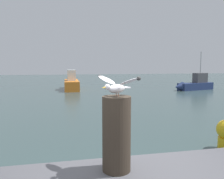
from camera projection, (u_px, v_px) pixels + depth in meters
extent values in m
cylinder|color=#382D23|center=(117.00, 134.00, 2.51)|extent=(0.32, 0.32, 0.85)
cylinder|color=tan|center=(116.00, 95.00, 2.49)|extent=(0.01, 0.01, 0.04)
cylinder|color=tan|center=(118.00, 95.00, 2.46)|extent=(0.01, 0.01, 0.04)
ellipsoid|color=silver|center=(117.00, 89.00, 2.46)|extent=(0.24, 0.19, 0.10)
sphere|color=silver|center=(107.00, 87.00, 2.37)|extent=(0.06, 0.06, 0.06)
cone|color=gold|center=(103.00, 88.00, 2.33)|extent=(0.05, 0.04, 0.02)
cube|color=silver|center=(126.00, 87.00, 2.55)|extent=(0.10, 0.10, 0.01)
ellipsoid|color=silver|center=(107.00, 80.00, 2.60)|extent=(0.24, 0.30, 0.11)
sphere|color=#303030|center=(100.00, 76.00, 2.69)|extent=(0.04, 0.04, 0.04)
ellipsoid|color=silver|center=(129.00, 81.00, 2.31)|extent=(0.24, 0.30, 0.11)
sphere|color=#303030|center=(139.00, 78.00, 2.21)|extent=(0.04, 0.04, 0.04)
cube|color=navy|center=(196.00, 86.00, 22.35)|extent=(4.11, 2.08, 0.71)
cone|color=navy|center=(179.00, 87.00, 21.30)|extent=(1.15, 1.15, 0.93)
cube|color=#47474C|center=(200.00, 78.00, 22.53)|extent=(1.58, 1.07, 0.96)
cylinder|color=#A5A5A8|center=(201.00, 62.00, 22.37)|extent=(0.08, 0.08, 2.13)
cube|color=orange|center=(72.00, 85.00, 22.65)|extent=(1.38, 5.09, 0.93)
cone|color=orange|center=(71.00, 82.00, 25.46)|extent=(1.24, 1.24, 1.24)
cube|color=white|center=(71.00, 75.00, 22.41)|extent=(0.80, 1.91, 1.06)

